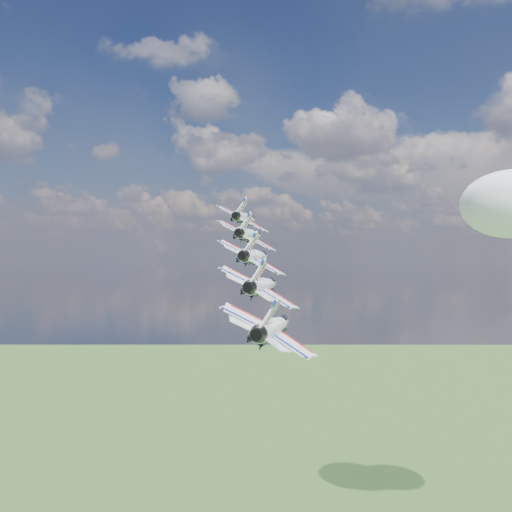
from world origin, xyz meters
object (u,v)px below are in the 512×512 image
Objects in this scene: jet_0 at (246,218)px; jet_1 at (250,235)px; jet_2 at (256,256)px; jet_3 at (264,285)px; jet_4 at (274,326)px.

jet_0 is 1.00× the size of jet_1.
jet_2 reaches higher than jet_3.
jet_4 is (15.25, -16.19, -6.55)m from jet_2.
jet_1 is 23.19m from jet_3.
jet_2 is (15.25, -16.19, -6.55)m from jet_0.
jet_4 is at bearing -70.58° from jet_0.
jet_4 is (7.62, -8.10, -3.27)m from jet_3.
jet_0 reaches higher than jet_1.
jet_1 is 1.00× the size of jet_3.
jet_3 is at bearing -70.58° from jet_0.
jet_1 reaches higher than jet_3.
jet_3 is at bearing -70.58° from jet_2.
jet_0 is at bearing 109.42° from jet_3.
jet_1 reaches higher than jet_4.
jet_2 is (7.62, -8.10, -3.27)m from jet_1.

